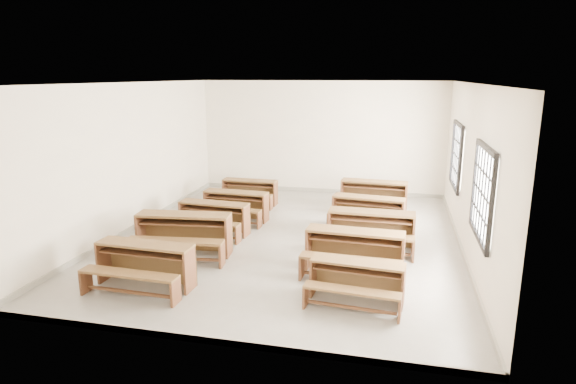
% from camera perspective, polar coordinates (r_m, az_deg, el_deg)
% --- Properties ---
extents(room, '(8.50, 8.50, 3.20)m').
position_cam_1_polar(room, '(9.69, 0.52, 6.55)').
color(room, gray).
rests_on(room, ground).
extents(desk_set_0, '(1.64, 0.90, 0.72)m').
position_cam_1_polar(desk_set_0, '(8.15, -16.70, -7.96)').
color(desk_set_0, brown).
rests_on(desk_set_0, ground).
extents(desk_set_1, '(1.86, 1.11, 0.80)m').
position_cam_1_polar(desk_set_1, '(9.36, -12.31, -4.58)').
color(desk_set_1, brown).
rests_on(desk_set_1, ground).
extents(desk_set_2, '(1.58, 0.90, 0.69)m').
position_cam_1_polar(desk_set_2, '(10.48, -8.85, -2.81)').
color(desk_set_2, brown).
rests_on(desk_set_2, ground).
extents(desk_set_3, '(1.57, 0.87, 0.69)m').
position_cam_1_polar(desk_set_3, '(11.39, -6.26, -1.40)').
color(desk_set_3, brown).
rests_on(desk_set_3, ground).
extents(desk_set_4, '(1.46, 0.78, 0.65)m').
position_cam_1_polar(desk_set_4, '(12.78, -4.59, 0.22)').
color(desk_set_4, brown).
rests_on(desk_set_4, ground).
extents(desk_set_5, '(1.47, 0.86, 0.63)m').
position_cam_1_polar(desk_set_5, '(7.41, 8.13, -10.16)').
color(desk_set_5, brown).
rests_on(desk_set_5, ground).
extents(desk_set_6, '(1.72, 0.95, 0.76)m').
position_cam_1_polar(desk_set_6, '(8.40, 7.87, -6.69)').
color(desk_set_6, brown).
rests_on(desk_set_6, ground).
extents(desk_set_7, '(1.69, 0.90, 0.76)m').
position_cam_1_polar(desk_set_7, '(9.60, 9.80, -4.14)').
color(desk_set_7, brown).
rests_on(desk_set_7, ground).
extents(desk_set_8, '(1.67, 1.01, 0.71)m').
position_cam_1_polar(desk_set_8, '(10.86, 9.44, -2.16)').
color(desk_set_8, brown).
rests_on(desk_set_8, ground).
extents(desk_set_9, '(1.71, 0.96, 0.74)m').
position_cam_1_polar(desk_set_9, '(12.38, 10.11, -0.14)').
color(desk_set_9, brown).
rests_on(desk_set_9, ground).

